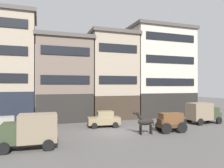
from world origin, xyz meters
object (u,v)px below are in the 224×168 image
(delivery_truck_near, at_px, (203,112))
(pedestrian_officer, at_px, (56,119))
(draft_horse, at_px, (145,121))
(cargo_wagon, at_px, (170,121))
(delivery_truck_far, at_px, (30,130))
(sedan_dark, at_px, (104,119))
(sedan_parked_curb, at_px, (5,126))

(delivery_truck_near, distance_m, pedestrian_officer, 18.22)
(draft_horse, bearing_deg, delivery_truck_near, 16.96)
(cargo_wagon, distance_m, draft_horse, 2.95)
(draft_horse, bearing_deg, cargo_wagon, -0.06)
(cargo_wagon, height_order, delivery_truck_far, delivery_truck_far)
(delivery_truck_near, bearing_deg, cargo_wagon, -156.47)
(sedan_dark, relative_size, sedan_parked_curb, 1.00)
(cargo_wagon, relative_size, sedan_dark, 0.77)
(delivery_truck_far, xyz_separation_m, sedan_dark, (7.85, 6.41, -0.51))
(cargo_wagon, distance_m, delivery_truck_far, 13.56)
(cargo_wagon, xyz_separation_m, sedan_parked_curb, (-15.85, 3.76, -0.23))
(delivery_truck_near, xyz_separation_m, delivery_truck_far, (-20.40, -4.46, 0.00))
(delivery_truck_far, relative_size, sedan_parked_curb, 1.14)
(cargo_wagon, distance_m, delivery_truck_near, 7.55)
(cargo_wagon, distance_m, sedan_parked_curb, 16.30)
(delivery_truck_near, distance_m, sedan_parked_curb, 22.79)
(cargo_wagon, xyz_separation_m, sedan_dark, (-5.63, 4.95, -0.23))
(draft_horse, distance_m, sedan_dark, 5.64)
(cargo_wagon, height_order, pedestrian_officer, cargo_wagon)
(cargo_wagon, height_order, draft_horse, draft_horse)
(sedan_parked_curb, bearing_deg, pedestrian_officer, 30.15)
(cargo_wagon, distance_m, sedan_dark, 7.51)
(draft_horse, bearing_deg, sedan_parked_curb, 163.75)
(sedan_dark, bearing_deg, cargo_wagon, -41.33)
(draft_horse, xyz_separation_m, delivery_truck_far, (-10.53, -1.46, 0.15))
(sedan_dark, bearing_deg, draft_horse, -61.54)
(delivery_truck_far, bearing_deg, delivery_truck_near, 12.34)
(sedan_parked_curb, bearing_deg, cargo_wagon, -13.36)
(draft_horse, xyz_separation_m, sedan_dark, (-2.68, 4.95, -0.36))
(sedan_parked_curb, height_order, pedestrian_officer, sedan_parked_curb)
(sedan_dark, relative_size, pedestrian_officer, 2.15)
(cargo_wagon, relative_size, pedestrian_officer, 1.66)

